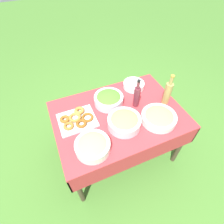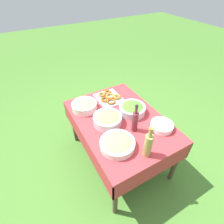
% 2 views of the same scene
% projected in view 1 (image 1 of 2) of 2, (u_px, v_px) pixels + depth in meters
% --- Properties ---
extents(ground_plane, '(14.00, 14.00, 0.00)m').
position_uv_depth(ground_plane, '(117.00, 150.00, 2.22)').
color(ground_plane, '#477A2D').
extents(picnic_table, '(1.25, 0.89, 0.69)m').
position_uv_depth(picnic_table, '(118.00, 120.00, 1.77)').
color(picnic_table, '#B73338').
rests_on(picnic_table, ground_plane).
extents(salad_bowl, '(0.30, 0.30, 0.11)m').
position_uv_depth(salad_bowl, '(109.00, 99.00, 1.76)').
color(salad_bowl, silver).
rests_on(salad_bowl, picnic_table).
extents(pasta_bowl, '(0.29, 0.29, 0.11)m').
position_uv_depth(pasta_bowl, '(93.00, 146.00, 1.40)').
color(pasta_bowl, silver).
rests_on(pasta_bowl, picnic_table).
extents(donut_platter, '(0.34, 0.29, 0.05)m').
position_uv_depth(donut_platter, '(77.00, 119.00, 1.63)').
color(donut_platter, silver).
rests_on(donut_platter, picnic_table).
extents(plate_stack, '(0.23, 0.23, 0.06)m').
position_uv_depth(plate_stack, '(134.00, 85.00, 1.95)').
color(plate_stack, white).
rests_on(plate_stack, picnic_table).
extents(olive_oil_bottle, '(0.07, 0.07, 0.33)m').
position_uv_depth(olive_oil_bottle, '(168.00, 92.00, 1.72)').
color(olive_oil_bottle, '#998E4C').
rests_on(olive_oil_bottle, picnic_table).
extents(wine_bottle, '(0.06, 0.06, 0.32)m').
position_uv_depth(wine_bottle, '(137.00, 96.00, 1.69)').
color(wine_bottle, maroon).
rests_on(wine_bottle, picnic_table).
extents(bread_bowl, '(0.33, 0.33, 0.09)m').
position_uv_depth(bread_bowl, '(159.00, 117.00, 1.62)').
color(bread_bowl, silver).
rests_on(bread_bowl, picnic_table).
extents(fruit_bowl, '(0.30, 0.30, 0.12)m').
position_uv_depth(fruit_bowl, '(124.00, 121.00, 1.56)').
color(fruit_bowl, silver).
rests_on(fruit_bowl, picnic_table).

